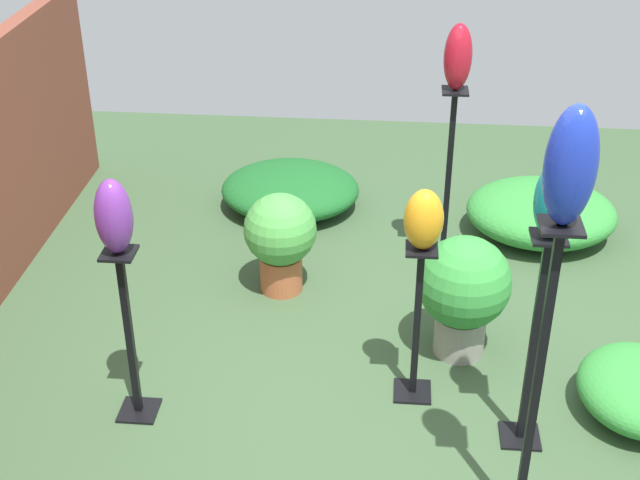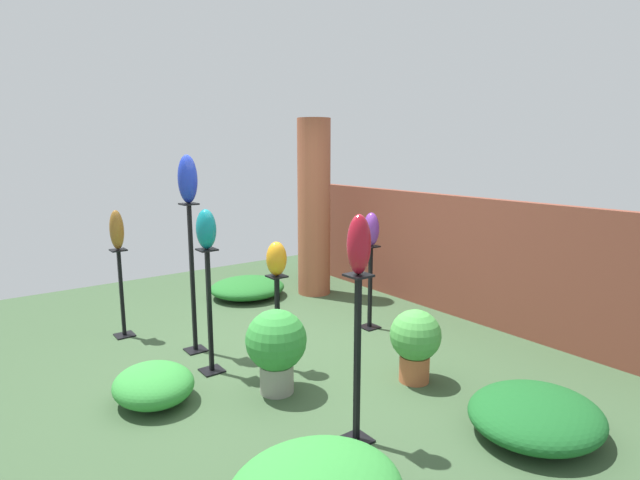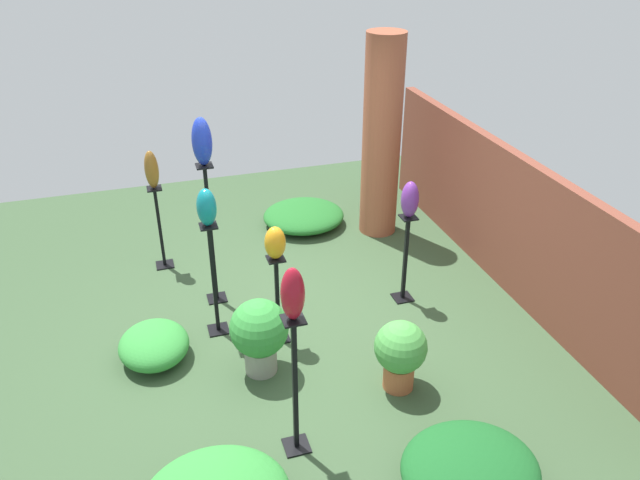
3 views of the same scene
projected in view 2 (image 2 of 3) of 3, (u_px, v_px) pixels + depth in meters
The scene contains 20 objects.
ground_plane at pixel (286, 358), 4.99m from camera, with size 8.00×8.00×0.00m, color #385133.
brick_wall_back at pixel (448, 254), 6.29m from camera, with size 5.60×0.12×1.50m, color brown.
brick_pillar at pixel (314, 208), 7.03m from camera, with size 0.46×0.46×2.48m, color #9E5138.
pedestal_ruby at pixel (357, 367), 3.47m from camera, with size 0.20×0.20×1.23m.
pedestal_bronze at pixel (122, 297), 5.50m from camera, with size 0.20×0.20×0.99m.
pedestal_violet at pixel (370, 291), 5.76m from camera, with size 0.20×0.20×0.98m.
pedestal_cobalt at pixel (193, 284), 5.04m from camera, with size 0.20×0.20×1.54m.
pedestal_amber at pixel (278, 327), 4.70m from camera, with size 0.20×0.20×0.91m.
pedestal_teal at pixel (210, 317), 4.59m from camera, with size 0.20×0.20×1.18m.
art_vase_ruby at pixel (359, 244), 3.32m from camera, with size 0.16×0.17×0.41m, color maroon.
art_vase_bronze at pixel (117, 230), 5.36m from camera, with size 0.14×0.15×0.43m, color brown.
art_vase_violet at pixel (371, 229), 5.63m from camera, with size 0.19×0.18×0.38m, color #6B2D8C.
art_vase_cobalt at pixel (188, 179), 4.85m from camera, with size 0.18×0.19×0.47m, color #192D9E.
art_vase_amber at pixel (276, 259), 4.58m from camera, with size 0.18×0.19×0.32m, color orange.
art_vase_teal at pixel (206, 229), 4.45m from camera, with size 0.19×0.18×0.36m, color #0F727A.
potted_plant_near_pillar at pixel (415, 340), 4.43m from camera, with size 0.46×0.46×0.66m.
potted_plant_walkway_edge at pixel (276, 345), 4.22m from camera, with size 0.52×0.52×0.73m.
foliage_bed_east at pixel (536, 415), 3.64m from camera, with size 0.92×1.02×0.30m, color #195923.
foliage_bed_west at pixel (154, 385), 4.10m from camera, with size 0.72×0.64×0.30m, color #338C38.
foliage_bed_rear at pixel (247, 288), 7.03m from camera, with size 0.99×1.05×0.26m, color #236B28.
Camera 2 is at (3.96, -2.53, 2.06)m, focal length 28.00 mm.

